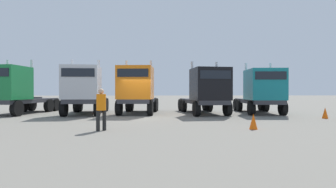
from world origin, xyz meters
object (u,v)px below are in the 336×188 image
(traffic_cone_near, at_px, (325,113))
(traffic_cone_mid, at_px, (253,122))
(semi_truck_teal, at_px, (262,91))
(semi_truck_silver, at_px, (84,90))
(visitor_in_hivis, at_px, (101,106))
(semi_truck_black, at_px, (207,91))
(semi_truck_green, at_px, (14,90))
(semi_truck_orange, at_px, (137,90))

(traffic_cone_near, distance_m, traffic_cone_mid, 7.63)
(traffic_cone_near, xyz_separation_m, traffic_cone_mid, (-6.15, -4.51, 0.00))
(traffic_cone_mid, bearing_deg, semi_truck_teal, 66.26)
(semi_truck_silver, distance_m, visitor_in_hivis, 8.36)
(semi_truck_silver, height_order, traffic_cone_mid, semi_truck_silver)
(semi_truck_black, bearing_deg, semi_truck_silver, -97.40)
(semi_truck_green, xyz_separation_m, visitor_in_hivis, (8.09, -8.06, -0.77))
(semi_truck_orange, height_order, traffic_cone_mid, semi_truck_orange)
(semi_truck_silver, bearing_deg, visitor_in_hivis, 16.13)
(semi_truck_green, relative_size, semi_truck_silver, 1.06)
(semi_truck_green, xyz_separation_m, semi_truck_silver, (5.13, -0.27, -0.02))
(semi_truck_silver, relative_size, semi_truck_orange, 1.03)
(semi_truck_green, bearing_deg, semi_truck_black, 94.93)
(visitor_in_hivis, relative_size, traffic_cone_mid, 2.60)
(traffic_cone_near, bearing_deg, semi_truck_orange, 163.79)
(semi_truck_silver, bearing_deg, semi_truck_orange, 91.60)
(semi_truck_green, bearing_deg, traffic_cone_mid, 68.23)
(semi_truck_black, bearing_deg, traffic_cone_mid, -1.47)
(semi_truck_black, relative_size, traffic_cone_mid, 9.61)
(semi_truck_green, distance_m, visitor_in_hivis, 11.45)
(semi_truck_silver, relative_size, traffic_cone_near, 9.03)
(semi_truck_teal, bearing_deg, semi_truck_orange, -86.85)
(traffic_cone_near, bearing_deg, visitor_in_hivis, -159.76)
(semi_truck_green, xyz_separation_m, traffic_cone_near, (20.89, -3.34, -1.47))
(semi_truck_green, bearing_deg, traffic_cone_near, 87.18)
(semi_truck_green, relative_size, traffic_cone_near, 9.61)
(semi_truck_orange, bearing_deg, visitor_in_hivis, -1.68)
(visitor_in_hivis, height_order, traffic_cone_mid, visitor_in_hivis)
(traffic_cone_near, bearing_deg, semi_truck_black, 156.34)
(visitor_in_hivis, bearing_deg, traffic_cone_mid, 59.05)
(semi_truck_silver, height_order, semi_truck_black, semi_truck_silver)
(semi_truck_green, bearing_deg, semi_truck_orange, 97.18)
(semi_truck_teal, relative_size, traffic_cone_mid, 8.76)
(semi_truck_teal, distance_m, traffic_cone_near, 4.55)
(semi_truck_black, distance_m, traffic_cone_mid, 7.69)
(semi_truck_silver, xyz_separation_m, semi_truck_black, (8.87, -0.05, -0.06))
(semi_truck_teal, height_order, traffic_cone_mid, semi_truck_teal)
(semi_truck_teal, distance_m, visitor_in_hivis, 13.02)
(semi_truck_green, relative_size, semi_truck_black, 1.00)
(semi_truck_teal, height_order, traffic_cone_near, semi_truck_teal)
(semi_truck_green, bearing_deg, semi_truck_silver, 93.24)
(semi_truck_green, distance_m, semi_truck_black, 14.01)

